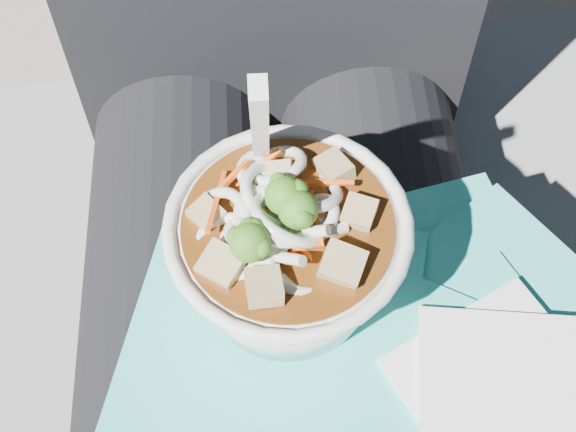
{
  "coord_description": "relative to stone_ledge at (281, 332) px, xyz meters",
  "views": [
    {
      "loc": [
        -0.01,
        -0.23,
        1.11
      ],
      "look_at": [
        0.0,
        0.02,
        0.7
      ],
      "focal_mm": 50.0,
      "sensor_mm": 36.0,
      "label": 1
    }
  ],
  "objects": [
    {
      "name": "plastic_bag",
      "position": [
        0.06,
        -0.18,
        0.38
      ],
      "size": [
        0.39,
        0.31,
        0.02
      ],
      "color": "#2EC0B6",
      "rests_on": "lap"
    },
    {
      "name": "napkins",
      "position": [
        0.13,
        -0.22,
        0.4
      ],
      "size": [
        0.16,
        0.16,
        0.01
      ],
      "color": "white",
      "rests_on": "plastic_bag"
    },
    {
      "name": "person_body",
      "position": [
        -0.0,
        -0.06,
        0.32
      ],
      "size": [
        0.34,
        0.94,
        0.98
      ],
      "color": "black",
      "rests_on": "ground"
    },
    {
      "name": "udon_bowl",
      "position": [
        -0.0,
        -0.13,
        0.45
      ],
      "size": [
        0.18,
        0.18,
        0.2
      ],
      "color": "silver",
      "rests_on": "plastic_bag"
    },
    {
      "name": "lap",
      "position": [
        0.0,
        -0.15,
        0.29
      ],
      "size": [
        0.33,
        0.48,
        0.16
      ],
      "color": "black",
      "rests_on": "stone_ledge"
    },
    {
      "name": "stone_ledge",
      "position": [
        0.0,
        0.0,
        0.0
      ],
      "size": [
        1.06,
        0.63,
        0.43
      ],
      "primitive_type": "cube",
      "rotation": [
        0.0,
        0.0,
        0.13
      ],
      "color": "slate",
      "rests_on": "ground"
    }
  ]
}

